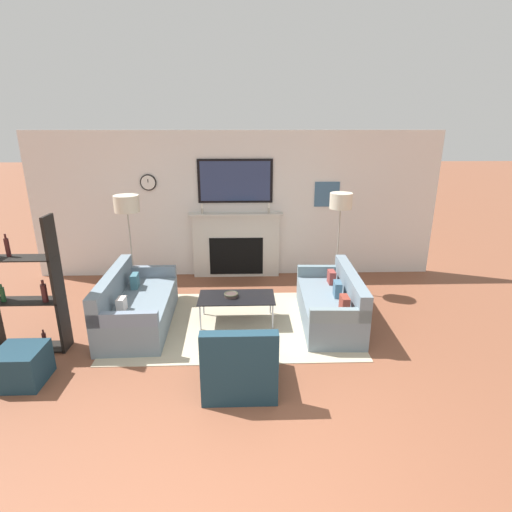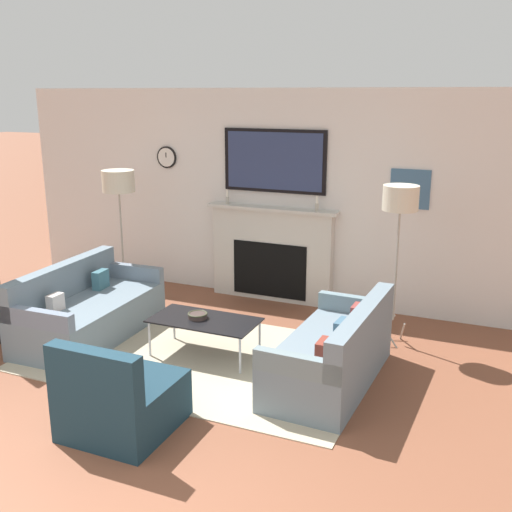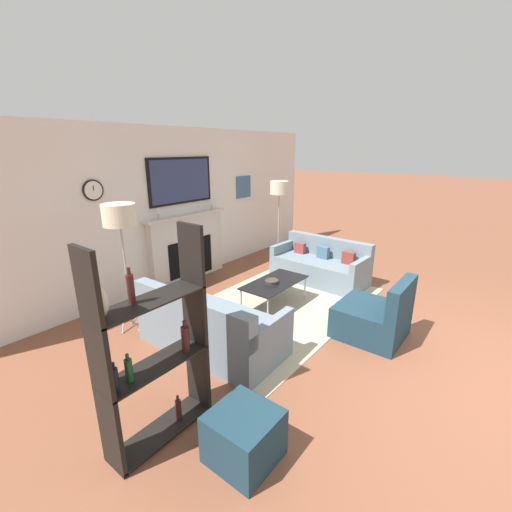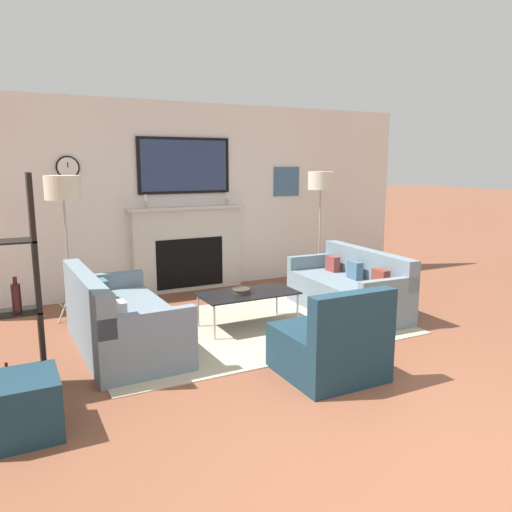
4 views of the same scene
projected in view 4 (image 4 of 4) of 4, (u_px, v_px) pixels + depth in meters
ground_plane at (443, 457)px, 3.17m from camera, size 60.00×60.00×0.00m
fireplace_wall at (185, 206)px, 7.25m from camera, size 7.54×0.28×2.70m
area_rug at (248, 328)px, 5.66m from camera, size 3.45×2.15×0.01m
couch_left at (120, 322)px, 4.97m from camera, size 0.91×1.80×0.80m
couch_right at (349, 290)px, 6.24m from camera, size 0.84×1.73×0.78m
armchair at (331, 347)px, 4.35m from camera, size 0.80×0.83×0.83m
coffee_table at (248, 295)px, 5.65m from camera, size 1.11×0.57×0.40m
decorative_bowl at (241, 291)px, 5.61m from camera, size 0.21×0.21×0.06m
floor_lamp_left at (63, 190)px, 5.62m from camera, size 0.40×0.40×1.72m
floor_lamp_right at (321, 183)px, 7.17m from camera, size 0.37×0.37×1.73m
ottoman at (21, 407)px, 3.40m from camera, size 0.50×0.50×0.42m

